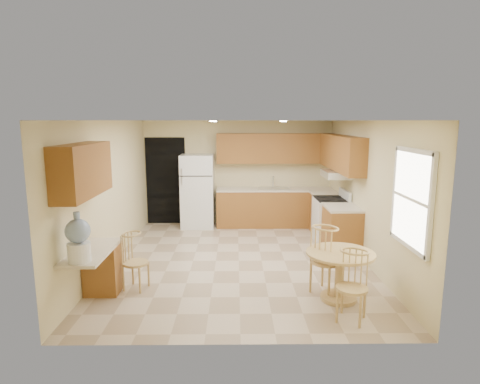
{
  "coord_description": "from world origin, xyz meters",
  "views": [
    {
      "loc": [
        -0.05,
        -6.91,
        2.5
      ],
      "look_at": [
        0.03,
        0.3,
        1.21
      ],
      "focal_mm": 30.0,
      "sensor_mm": 36.0,
      "label": 1
    }
  ],
  "objects_px": {
    "stove": "(331,219)",
    "dining_table": "(340,269)",
    "chair_table_b": "(354,282)",
    "water_crock": "(78,239)",
    "refrigerator": "(198,191)",
    "chair_desk": "(134,257)",
    "chair_table_a": "(328,255)"
  },
  "relations": [
    {
      "from": "refrigerator",
      "to": "chair_table_b",
      "type": "xyz_separation_m",
      "value": [
        2.35,
        -4.69,
        -0.31
      ]
    },
    {
      "from": "chair_table_a",
      "to": "chair_table_b",
      "type": "distance_m",
      "value": 0.85
    },
    {
      "from": "refrigerator",
      "to": "chair_table_a",
      "type": "xyz_separation_m",
      "value": [
        2.22,
        -3.85,
        -0.26
      ]
    },
    {
      "from": "dining_table",
      "to": "chair_desk",
      "type": "relative_size",
      "value": 1.11
    },
    {
      "from": "chair_table_b",
      "to": "chair_desk",
      "type": "xyz_separation_m",
      "value": [
        -2.95,
        1.0,
        -0.03
      ]
    },
    {
      "from": "dining_table",
      "to": "chair_table_b",
      "type": "distance_m",
      "value": 0.69
    },
    {
      "from": "refrigerator",
      "to": "stove",
      "type": "height_order",
      "value": "refrigerator"
    },
    {
      "from": "refrigerator",
      "to": "chair_table_a",
      "type": "height_order",
      "value": "refrigerator"
    },
    {
      "from": "refrigerator",
      "to": "dining_table",
      "type": "relative_size",
      "value": 1.82
    },
    {
      "from": "refrigerator",
      "to": "chair_desk",
      "type": "height_order",
      "value": "refrigerator"
    },
    {
      "from": "chair_table_a",
      "to": "chair_desk",
      "type": "height_order",
      "value": "chair_table_a"
    },
    {
      "from": "stove",
      "to": "chair_desk",
      "type": "xyz_separation_m",
      "value": [
        -3.47,
        -2.46,
        0.05
      ]
    },
    {
      "from": "stove",
      "to": "chair_table_a",
      "type": "xyz_separation_m",
      "value": [
        -0.66,
        -2.63,
        0.13
      ]
    },
    {
      "from": "dining_table",
      "to": "chair_table_a",
      "type": "height_order",
      "value": "chair_table_a"
    },
    {
      "from": "chair_table_b",
      "to": "chair_desk",
      "type": "height_order",
      "value": "chair_table_b"
    },
    {
      "from": "dining_table",
      "to": "water_crock",
      "type": "distance_m",
      "value": 3.49
    },
    {
      "from": "chair_desk",
      "to": "water_crock",
      "type": "distance_m",
      "value": 1.09
    },
    {
      "from": "water_crock",
      "to": "chair_table_b",
      "type": "bearing_deg",
      "value": -2.79
    },
    {
      "from": "dining_table",
      "to": "water_crock",
      "type": "relative_size",
      "value": 1.51
    },
    {
      "from": "dining_table",
      "to": "chair_table_a",
      "type": "relative_size",
      "value": 0.96
    },
    {
      "from": "stove",
      "to": "dining_table",
      "type": "height_order",
      "value": "stove"
    },
    {
      "from": "chair_table_b",
      "to": "chair_table_a",
      "type": "bearing_deg",
      "value": -53.15
    },
    {
      "from": "chair_table_a",
      "to": "stove",
      "type": "bearing_deg",
      "value": 121.32
    },
    {
      "from": "chair_table_b",
      "to": "water_crock",
      "type": "relative_size",
      "value": 1.43
    },
    {
      "from": "stove",
      "to": "dining_table",
      "type": "bearing_deg",
      "value": -100.67
    },
    {
      "from": "refrigerator",
      "to": "chair_table_a",
      "type": "bearing_deg",
      "value": -60.09
    },
    {
      "from": "dining_table",
      "to": "chair_desk",
      "type": "xyz_separation_m",
      "value": [
        -2.95,
        0.32,
        0.06
      ]
    },
    {
      "from": "chair_desk",
      "to": "refrigerator",
      "type": "bearing_deg",
      "value": -173.35
    },
    {
      "from": "water_crock",
      "to": "stove",
      "type": "bearing_deg",
      "value": 40.06
    },
    {
      "from": "chair_table_b",
      "to": "stove",
      "type": "bearing_deg",
      "value": -70.93
    },
    {
      "from": "refrigerator",
      "to": "dining_table",
      "type": "height_order",
      "value": "refrigerator"
    },
    {
      "from": "dining_table",
      "to": "chair_table_a",
      "type": "bearing_deg",
      "value": 130.93
    }
  ]
}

